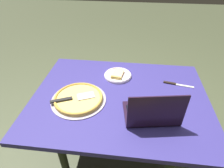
% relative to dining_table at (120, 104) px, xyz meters
% --- Properties ---
extents(ground_plane, '(12.00, 12.00, 0.00)m').
position_rel_dining_table_xyz_m(ground_plane, '(0.00, 0.00, -0.67)').
color(ground_plane, '#464D33').
extents(dining_table, '(1.24, 0.95, 0.75)m').
position_rel_dining_table_xyz_m(dining_table, '(0.00, 0.00, 0.00)').
color(dining_table, navy).
rests_on(dining_table, ground_plane).
extents(laptop, '(0.36, 0.27, 0.24)m').
position_rel_dining_table_xyz_m(laptop, '(-0.21, 0.20, 0.13)').
color(laptop, black).
rests_on(laptop, dining_table).
extents(pizza_plate, '(0.22, 0.22, 0.04)m').
position_rel_dining_table_xyz_m(pizza_plate, '(0.04, -0.24, 0.09)').
color(pizza_plate, white).
rests_on(pizza_plate, dining_table).
extents(pizza_tray, '(0.38, 0.38, 0.04)m').
position_rel_dining_table_xyz_m(pizza_tray, '(0.28, 0.08, 0.09)').
color(pizza_tray, '#A298A5').
rests_on(pizza_tray, dining_table).
extents(table_knife, '(0.23, 0.06, 0.01)m').
position_rel_dining_table_xyz_m(table_knife, '(-0.41, -0.18, 0.08)').
color(table_knife, beige).
rests_on(table_knife, dining_table).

